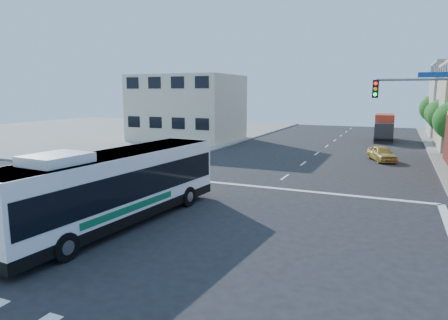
% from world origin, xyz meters
% --- Properties ---
extents(ground, '(120.00, 120.00, 0.00)m').
position_xyz_m(ground, '(0.00, 0.00, 0.00)').
color(ground, black).
rests_on(ground, ground).
extents(sidewalk_nw, '(50.00, 50.00, 0.15)m').
position_xyz_m(sidewalk_nw, '(-35.00, 35.00, 0.07)').
color(sidewalk_nw, gray).
rests_on(sidewalk_nw, ground).
extents(building_west, '(12.06, 10.06, 8.00)m').
position_xyz_m(building_west, '(-17.02, 29.98, 4.01)').
color(building_west, beige).
rests_on(building_west, ground).
extents(signal_mast_ne, '(7.91, 1.13, 8.07)m').
position_xyz_m(signal_mast_ne, '(9.08, 10.62, 4.98)').
color(signal_mast_ne, slate).
rests_on(signal_mast_ne, ground).
extents(street_tree_b, '(3.80, 3.80, 5.79)m').
position_xyz_m(street_tree_b, '(11.90, 35.92, 3.75)').
color(street_tree_b, '#3C2616').
rests_on(street_tree_b, ground).
extents(street_tree_c, '(3.40, 3.40, 5.29)m').
position_xyz_m(street_tree_c, '(11.90, 43.92, 3.46)').
color(street_tree_c, '#3C2616').
rests_on(street_tree_c, ground).
extents(street_tree_d, '(4.00, 4.00, 6.03)m').
position_xyz_m(street_tree_d, '(11.90, 51.92, 3.88)').
color(street_tree_d, '#3C2616').
rests_on(street_tree_d, ground).
extents(transit_bus, '(3.61, 12.45, 3.63)m').
position_xyz_m(transit_bus, '(-4.29, -0.03, 1.78)').
color(transit_bus, black).
rests_on(transit_bus, ground).
extents(box_truck, '(2.30, 7.27, 3.25)m').
position_xyz_m(box_truck, '(5.59, 38.99, 1.58)').
color(box_truck, '#25252A').
rests_on(box_truck, ground).
extents(parked_car, '(2.93, 4.23, 1.34)m').
position_xyz_m(parked_car, '(5.97, 22.99, 0.67)').
color(parked_car, gold).
rests_on(parked_car, ground).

